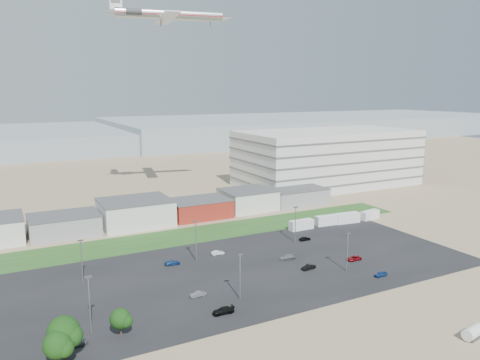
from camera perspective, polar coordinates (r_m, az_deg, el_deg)
ground at (r=96.68m, az=2.55°, el=-15.47°), size 700.00×700.00×0.00m
parking_lot at (r=114.90m, az=-0.34°, el=-11.04°), size 120.00×50.00×0.01m
grass_strip at (r=140.84m, az=-8.18°, el=-6.97°), size 160.00×16.00×0.02m
hills_backdrop at (r=400.57m, az=-15.40°, el=4.97°), size 700.00×200.00×9.00m
building_row at (r=153.28m, az=-16.63°, el=-4.30°), size 170.00×20.00×8.00m
parking_garage at (r=218.27m, az=10.59°, el=2.67°), size 80.00×40.00×25.00m
storage_tank_nw at (r=95.24m, az=26.51°, el=-16.26°), size 4.47×2.78×2.51m
box_trailer_a at (r=148.33m, az=7.48°, el=-5.43°), size 8.10×2.62×3.03m
box_trailer_b at (r=154.51m, az=10.61°, el=-4.85°), size 8.47×3.31×3.10m
box_trailer_c at (r=158.27m, az=12.91°, el=-4.53°), size 8.91×3.53×3.26m
box_trailer_d at (r=164.72m, az=15.54°, el=-4.12°), size 8.03×3.78×2.89m
tree_mid at (r=82.29m, az=-21.37°, el=-18.49°), size 4.72×4.72×7.08m
tree_right at (r=83.89m, az=-20.70°, el=-17.31°), size 5.63×5.63×8.45m
tree_near at (r=88.48m, az=-14.38°, el=-16.29°), size 3.98×3.98×5.97m
lightpole_front_l at (r=90.17m, az=-17.85°, el=-14.27°), size 1.26×0.53×10.73m
lightpole_front_m at (r=98.75m, az=0.00°, el=-11.73°), size 1.16×0.48×9.86m
lightpole_front_r at (r=116.22m, az=12.95°, el=-8.57°), size 1.12×0.47×9.52m
lightpole_back_l at (r=112.54m, az=-18.73°, el=-9.38°), size 1.18×0.49×10.07m
lightpole_back_m at (r=119.63m, az=-5.39°, el=-7.45°), size 1.27×0.53×10.76m
lightpole_back_r at (r=134.71m, az=6.76°, el=-5.44°), size 1.24×0.51×10.50m
airliner at (r=181.73m, az=-8.55°, el=19.33°), size 52.64×40.73×13.99m
parked_car_0 at (r=124.96m, az=13.71°, el=-9.25°), size 4.08×1.95×1.12m
parked_car_1 at (r=116.87m, az=8.36°, el=-10.46°), size 3.83×1.66×1.23m
parked_car_2 at (r=116.45m, az=16.77°, el=-10.93°), size 3.35×1.41×1.13m
parked_car_3 at (r=94.71m, az=-2.06°, el=-15.62°), size 4.51×2.04×1.28m
parked_car_4 at (r=102.04m, az=-5.14°, el=-13.67°), size 3.56×1.39×1.15m
parked_car_6 at (r=119.78m, az=-8.22°, el=-9.94°), size 4.01×1.87×1.13m
parked_car_8 at (r=138.09m, az=7.91°, el=-7.07°), size 3.55×1.49×1.20m
parked_car_10 at (r=88.92m, az=-19.53°, el=-18.16°), size 4.54×2.18×1.28m
parked_car_11 at (r=125.64m, az=-2.73°, el=-8.83°), size 3.56×1.52×1.14m
parked_car_12 at (r=122.80m, az=5.80°, el=-9.32°), size 4.47×2.28×1.24m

